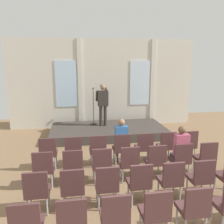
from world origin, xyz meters
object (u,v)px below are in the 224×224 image
(chair_r1_c4, at_px, (156,159))
(audience_r1_c5, at_px, (180,148))
(audience_r0_c3, at_px, (121,139))
(chair_r0_c4, at_px, (144,146))
(chair_r1_c1, at_px, (73,165))
(chair_r1_c0, at_px, (44,167))
(chair_r3_c3, at_px, (156,210))
(chair_r2_c2, at_px, (107,184))
(speaker, at_px, (103,102))
(chair_r0_c1, at_px, (73,150))
(chair_r1_c3, at_px, (129,161))
(chair_r3_c1, at_px, (72,219))
(chair_r3_c0, at_px, (27,223))
(chair_r1_c5, at_px, (181,158))
(chair_r2_c5, at_px, (201,176))
(chair_r0_c6, at_px, (188,143))
(chair_r0_c0, at_px, (48,151))
(chair_r3_c4, at_px, (194,207))
(chair_r0_c5, at_px, (167,144))
(chair_r0_c2, at_px, (98,148))
(chair_r2_c1, at_px, (73,186))
(chair_r2_c0, at_px, (37,189))
(chair_r3_c2, at_px, (115,215))
(chair_r0_c3, at_px, (121,147))
(chair_r2_c3, at_px, (140,181))
(mic_stand, at_px, (94,116))
(chair_r1_c2, at_px, (102,163))
(chair_r2_c4, at_px, (171,178))
(chair_r1_c6, at_px, (206,156))

(chair_r1_c4, relative_size, audience_r1_c5, 0.69)
(audience_r0_c3, xyz_separation_m, chair_r1_c4, (0.68, -1.06, -0.22))
(audience_r1_c5, bearing_deg, chair_r0_c4, 127.21)
(audience_r0_c3, relative_size, chair_r1_c1, 1.44)
(chair_r1_c0, relative_size, chair_r3_c3, 1.00)
(audience_r0_c3, distance_m, chair_r2_c2, 2.16)
(speaker, relative_size, chair_r0_c1, 1.80)
(chair_r1_c3, distance_m, chair_r3_c1, 2.38)
(speaker, relative_size, chair_r3_c0, 1.80)
(chair_r1_c5, relative_size, chair_r2_c5, 1.00)
(chair_r0_c6, bearing_deg, chair_r2_c2, -144.38)
(chair_r0_c0, xyz_separation_m, chair_r2_c5, (3.41, -1.95, 0.00))
(chair_r2_c5, distance_m, chair_r3_c4, 1.19)
(chair_r0_c5, bearing_deg, chair_r0_c2, 180.00)
(audience_r1_c5, xyz_separation_m, chair_r2_c1, (-2.73, -1.06, -0.22))
(chair_r1_c4, bearing_deg, chair_r0_c4, 90.00)
(chair_r1_c1, bearing_deg, audience_r0_c3, 37.76)
(chair_r1_c5, xyz_separation_m, audience_r1_c5, (0.00, 0.08, 0.22))
(chair_r2_c0, bearing_deg, audience_r1_c5, 17.21)
(chair_r2_c2, bearing_deg, chair_r1_c0, 144.38)
(audience_r1_c5, bearing_deg, chair_r3_c0, -149.19)
(chair_r2_c5, bearing_deg, chair_r3_c2, -154.47)
(chair_r0_c2, relative_size, chair_r3_c4, 1.00)
(chair_r0_c0, xyz_separation_m, chair_r3_c2, (1.36, -2.93, 0.00))
(chair_r0_c3, xyz_separation_m, chair_r2_c3, (0.00, -1.95, 0.00))
(mic_stand, relative_size, chair_r0_c1, 1.65)
(chair_r0_c2, bearing_deg, chair_r1_c2, -90.00)
(chair_r1_c3, bearing_deg, chair_r3_c0, -136.32)
(chair_r1_c3, xyz_separation_m, chair_r1_c5, (1.36, 0.00, 0.00))
(chair_r2_c2, relative_size, chair_r2_c4, 1.00)
(chair_r1_c6, xyz_separation_m, chair_r3_c0, (-4.09, -1.95, 0.00))
(chair_r0_c1, relative_size, audience_r1_c5, 0.69)
(chair_r1_c2, relative_size, chair_r1_c3, 1.00)
(mic_stand, relative_size, chair_r1_c2, 1.65)
(chair_r2_c2, bearing_deg, chair_r3_c0, -144.38)
(audience_r1_c5, xyz_separation_m, chair_r3_c3, (-1.36, -2.03, -0.22))
(chair_r1_c4, distance_m, audience_r1_c5, 0.72)
(chair_r0_c2, height_order, chair_r2_c2, same)
(chair_r1_c1, bearing_deg, chair_r1_c3, 0.00)
(audience_r0_c3, distance_m, chair_r3_c0, 3.65)
(chair_r1_c2, xyz_separation_m, chair_r1_c6, (2.73, 0.00, 0.00))
(audience_r1_c5, bearing_deg, chair_r0_c3, 146.64)
(chair_r2_c2, bearing_deg, chair_r3_c2, -90.00)
(chair_r0_c5, distance_m, audience_r1_c5, 0.92)
(chair_r1_c1, height_order, chair_r2_c4, same)
(chair_r2_c5, bearing_deg, chair_r2_c4, 180.00)
(chair_r1_c5, height_order, chair_r2_c1, same)
(chair_r1_c0, height_order, chair_r1_c3, same)
(chair_r3_c4, bearing_deg, speaker, 98.13)
(chair_r0_c1, height_order, chair_r0_c4, same)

